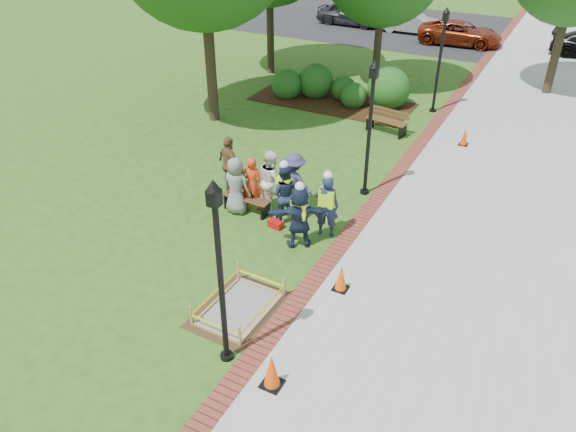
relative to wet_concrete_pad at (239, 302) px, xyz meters
The scene contains 31 objects.
ground 1.76m from the wet_concrete_pad, 113.31° to the left, with size 100.00×100.00×0.00m, color #285116.
sidewalk 12.38m from the wet_concrete_pad, 69.62° to the left, with size 6.00×60.00×0.02m, color #9E9E99.
brick_edging 11.65m from the wet_concrete_pad, 84.78° to the left, with size 0.50×60.00×0.03m, color maroon.
mulch_bed 14.10m from the wet_concrete_pad, 105.18° to the left, with size 7.00×3.00×0.05m, color #381E0F.
parking_lot 28.61m from the wet_concrete_pad, 91.38° to the left, with size 36.00×12.00×0.01m, color black.
wet_concrete_pad is the anchor object (origin of this frame).
bench_near 4.49m from the wet_concrete_pad, 118.82° to the left, with size 1.51×0.56×0.81m.
bench_far 11.52m from the wet_concrete_pad, 92.22° to the left, with size 1.72×0.83×0.89m.
cone_front 2.40m from the wet_concrete_pad, 42.25° to the right, with size 0.42×0.42×0.83m.
cone_back 2.54m from the wet_concrete_pad, 45.04° to the left, with size 0.36×0.36×0.71m.
cone_far 12.00m from the wet_concrete_pad, 77.93° to the left, with size 0.33×0.33×0.66m.
toolbox 3.65m from the wet_concrete_pad, 105.40° to the left, with size 0.43×0.24×0.21m, color #A80E0C.
lamp_near 2.70m from the wet_concrete_pad, 68.18° to the right, with size 0.28×0.28×4.26m.
lamp_mid 7.00m from the wet_concrete_pad, 85.16° to the left, with size 0.28×0.28×4.26m.
lamp_far 14.78m from the wet_concrete_pad, 87.81° to the left, with size 0.28×0.28×4.26m.
shrub_a 14.44m from the wet_concrete_pad, 113.45° to the left, with size 1.37×1.37×1.37m, color #194914.
shrub_b 14.72m from the wet_concrete_pad, 108.48° to the left, with size 1.59×1.59×1.59m, color #194914.
shrub_c 13.80m from the wet_concrete_pad, 101.09° to the left, with size 1.13×1.13×1.13m, color #194914.
shrub_d 14.38m from the wet_concrete_pad, 95.44° to the left, with size 1.83×1.83×1.83m, color #194914.
shrub_e 14.61m from the wet_concrete_pad, 103.46° to the left, with size 1.13×1.13×1.13m, color #194914.
casual_person_a 4.50m from the wet_concrete_pad, 122.76° to the left, with size 0.57×0.37×1.76m.
casual_person_b 4.64m from the wet_concrete_pad, 116.86° to the left, with size 0.64×0.54×1.72m.
casual_person_c 4.77m from the wet_concrete_pad, 109.84° to the left, with size 0.69×0.71×1.89m.
casual_person_d 5.78m from the wet_concrete_pad, 124.65° to the left, with size 0.70×0.60×1.87m.
casual_person_e 4.83m from the wet_concrete_pad, 101.78° to the left, with size 0.61×0.42×1.82m.
hivis_worker_a 3.13m from the wet_concrete_pad, 89.47° to the left, with size 0.69×0.63×1.96m.
hivis_worker_b 3.97m from the wet_concrete_pad, 83.47° to the left, with size 0.67×0.51×1.99m.
hivis_worker_c 4.11m from the wet_concrete_pad, 103.06° to the left, with size 0.67×0.53×1.96m.
parked_car_a 28.69m from the wet_concrete_pad, 107.36° to the left, with size 4.87×2.12×1.59m, color #2A2A2C.
parked_car_b 27.56m from the wet_concrete_pad, 99.02° to the left, with size 4.33×1.88×1.41m, color #B8B7BD.
parked_car_c 25.91m from the wet_concrete_pad, 92.22° to the left, with size 4.39×1.91×1.43m, color maroon.
Camera 1 is at (6.35, -9.92, 8.79)m, focal length 35.00 mm.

